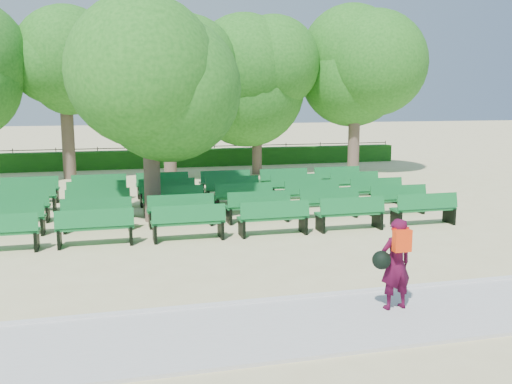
% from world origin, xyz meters
% --- Properties ---
extents(ground, '(120.00, 120.00, 0.00)m').
position_xyz_m(ground, '(0.00, 0.00, 0.00)').
color(ground, beige).
extents(paving, '(30.00, 2.20, 0.06)m').
position_xyz_m(paving, '(0.00, -7.40, 0.03)').
color(paving, beige).
rests_on(paving, ground).
extents(curb, '(30.00, 0.12, 0.10)m').
position_xyz_m(curb, '(0.00, -6.25, 0.05)').
color(curb, silver).
rests_on(curb, ground).
extents(hedge, '(26.00, 0.70, 0.90)m').
position_xyz_m(hedge, '(0.00, 14.00, 0.45)').
color(hedge, '#1B5816').
rests_on(hedge, ground).
extents(fence, '(26.00, 0.10, 1.02)m').
position_xyz_m(fence, '(0.00, 14.40, 0.00)').
color(fence, black).
rests_on(fence, ground).
extents(tree_line, '(21.80, 6.80, 7.04)m').
position_xyz_m(tree_line, '(0.00, 10.00, 0.00)').
color(tree_line, '#2A741F').
rests_on(tree_line, ground).
extents(bench_array, '(1.88, 0.70, 1.17)m').
position_xyz_m(bench_array, '(-0.62, 1.86, 0.10)').
color(bench_array, '#12692D').
rests_on(bench_array, ground).
extents(tree_among, '(4.07, 4.07, 5.73)m').
position_xyz_m(tree_among, '(-1.27, 1.14, 3.87)').
color(tree_among, brown).
rests_on(tree_among, ground).
extents(person, '(0.75, 0.46, 1.56)m').
position_xyz_m(person, '(2.09, -7.15, 0.87)').
color(person, '#420924').
rests_on(person, ground).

